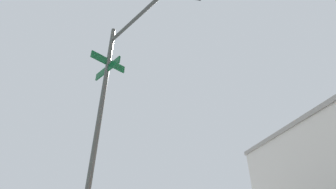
% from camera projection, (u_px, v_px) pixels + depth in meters
% --- Properties ---
extents(traffic_signal_near, '(3.20, 2.21, 6.34)m').
position_uv_depth(traffic_signal_near, '(138.00, 59.00, 5.15)').
color(traffic_signal_near, '#474C47').
rests_on(traffic_signal_near, ground_plane).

